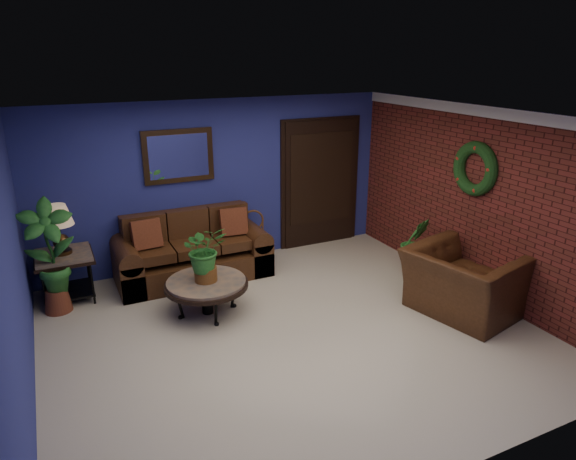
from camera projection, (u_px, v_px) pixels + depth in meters
name	position (u px, v px, depth m)	size (l,w,h in m)	color
floor	(291.00, 332.00, 6.09)	(5.50, 5.50, 0.00)	#BCB09C
wall_back	(219.00, 183.00, 7.80)	(5.50, 0.04, 2.50)	navy
wall_left	(13.00, 278.00, 4.55)	(0.04, 5.00, 2.50)	navy
wall_right_brick	(477.00, 202.00, 6.80)	(0.04, 5.00, 2.50)	maroon
ceiling	(291.00, 118.00, 5.26)	(5.50, 5.00, 0.02)	silver
crown_molding	(487.00, 112.00, 6.39)	(0.03, 5.00, 0.14)	white
wall_mirror	(178.00, 156.00, 7.36)	(1.02, 0.06, 0.77)	#3F2915
closet_door	(320.00, 184.00, 8.55)	(1.44, 0.06, 2.18)	black
wreath	(475.00, 169.00, 6.67)	(0.72, 0.72, 0.16)	black
sofa	(192.00, 255.00, 7.51)	(2.17, 0.94, 0.98)	#422312
coffee_table	(206.00, 285.00, 6.40)	(1.04, 1.04, 0.45)	#4D4743
end_table	(65.00, 264.00, 6.72)	(0.72, 0.72, 0.66)	#4D4743
table_lamp	(58.00, 224.00, 6.54)	(0.38, 0.38, 0.63)	#3F2915
side_chair	(254.00, 235.00, 7.89)	(0.43, 0.43, 0.84)	brown
armchair	(463.00, 283.00, 6.40)	(1.28, 1.12, 0.83)	#422312
coffee_plant	(204.00, 251.00, 6.25)	(0.54, 0.47, 0.72)	brown
floor_plant	(414.00, 245.00, 7.49)	(0.48, 0.42, 0.89)	brown
tall_plant	(50.00, 253.00, 6.32)	(0.67, 0.47, 1.47)	#612C1B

